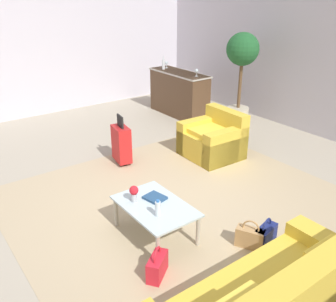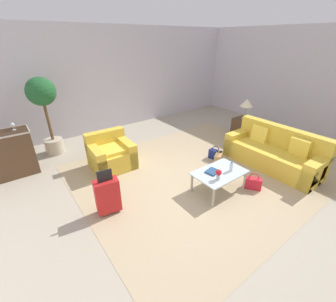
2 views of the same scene
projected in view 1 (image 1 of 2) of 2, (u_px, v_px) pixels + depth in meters
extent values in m
plane|color=#A89E89|center=(169.00, 207.00, 5.12)|extent=(12.00, 12.00, 0.00)
cube|color=silver|center=(31.00, 47.00, 8.21)|extent=(0.12, 8.00, 3.10)
cube|color=tan|center=(209.00, 222.00, 4.79)|extent=(5.20, 4.40, 0.01)
cube|color=gold|center=(326.00, 263.00, 3.65)|extent=(0.85, 0.24, 0.58)
cube|color=yellow|center=(318.00, 264.00, 3.14)|extent=(0.18, 0.40, 0.41)
cube|color=gold|center=(211.00, 145.00, 6.56)|extent=(0.96, 0.89, 0.44)
cube|color=gold|center=(226.00, 131.00, 6.66)|extent=(0.93, 0.24, 0.80)
cube|color=gold|center=(226.00, 147.00, 6.26)|extent=(0.23, 0.86, 0.60)
cube|color=gold|center=(199.00, 134.00, 6.80)|extent=(0.23, 0.86, 0.60)
cube|color=yellow|center=(210.00, 131.00, 6.43)|extent=(0.71, 0.62, 0.08)
cube|color=silver|center=(155.00, 206.00, 4.39)|extent=(1.01, 0.66, 0.02)
cylinder|color=#ADA899|center=(153.00, 198.00, 4.96)|extent=(0.05, 0.05, 0.39)
cylinder|color=#ADA899|center=(198.00, 231.00, 4.29)|extent=(0.05, 0.05, 0.39)
cylinder|color=#ADA899|center=(116.00, 212.00, 4.65)|extent=(0.05, 0.05, 0.39)
cylinder|color=#ADA899|center=(158.00, 250.00, 3.99)|extent=(0.05, 0.05, 0.39)
cylinder|color=silver|center=(158.00, 209.00, 4.15)|extent=(0.06, 0.06, 0.18)
cylinder|color=#2D6BBC|center=(158.00, 201.00, 4.10)|extent=(0.04, 0.04, 0.02)
cube|color=navy|center=(155.00, 198.00, 4.51)|extent=(0.28, 0.25, 0.03)
cylinder|color=#B2B7BC|center=(134.00, 198.00, 4.44)|extent=(0.07, 0.07, 0.10)
sphere|color=red|center=(134.00, 190.00, 4.40)|extent=(0.11, 0.11, 0.11)
cube|color=#513823|center=(179.00, 94.00, 8.61)|extent=(1.58, 0.52, 1.00)
cube|color=#ADA899|center=(179.00, 73.00, 8.42)|extent=(1.62, 0.56, 0.03)
cylinder|color=silver|center=(166.00, 68.00, 8.84)|extent=(0.07, 0.07, 0.01)
cylinder|color=silver|center=(166.00, 66.00, 8.82)|extent=(0.01, 0.01, 0.08)
sphere|color=silver|center=(166.00, 63.00, 8.80)|extent=(0.08, 0.08, 0.08)
cylinder|color=silver|center=(196.00, 76.00, 8.02)|extent=(0.07, 0.07, 0.01)
cylinder|color=silver|center=(196.00, 74.00, 8.01)|extent=(0.01, 0.01, 0.08)
sphere|color=silver|center=(197.00, 71.00, 7.98)|extent=(0.08, 0.08, 0.08)
cylinder|color=silver|center=(163.00, 65.00, 8.65)|extent=(0.07, 0.07, 0.22)
cylinder|color=silver|center=(163.00, 58.00, 8.59)|extent=(0.03, 0.03, 0.08)
cube|color=red|center=(121.00, 144.00, 6.26)|extent=(0.43, 0.28, 0.60)
cube|color=black|center=(120.00, 121.00, 6.10)|extent=(0.24, 0.06, 0.20)
cylinder|color=black|center=(120.00, 158.00, 6.51)|extent=(0.03, 0.05, 0.05)
cylinder|color=black|center=(125.00, 165.00, 6.28)|extent=(0.03, 0.05, 0.05)
cube|color=tan|center=(250.00, 238.00, 4.30)|extent=(0.35, 0.27, 0.24)
torus|color=tan|center=(251.00, 228.00, 4.24)|extent=(0.18, 0.11, 0.20)
cube|color=red|center=(157.00, 267.00, 3.86)|extent=(0.30, 0.34, 0.24)
torus|color=red|center=(157.00, 256.00, 3.80)|extent=(0.13, 0.17, 0.20)
cube|color=navy|center=(266.00, 236.00, 4.33)|extent=(0.21, 0.34, 0.24)
torus|color=navy|center=(267.00, 226.00, 4.27)|extent=(0.06, 0.20, 0.20)
cylinder|color=#BCB299|center=(237.00, 116.00, 8.11)|extent=(0.45, 0.45, 0.38)
cylinder|color=brown|center=(240.00, 86.00, 7.84)|extent=(0.07, 0.07, 0.92)
sphere|color=#1E5628|center=(243.00, 49.00, 7.54)|extent=(0.67, 0.67, 0.67)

